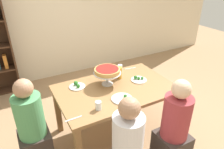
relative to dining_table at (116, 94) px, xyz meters
name	(u,v)px	position (x,y,z in m)	size (l,w,h in m)	color
ground_plane	(115,132)	(0.00, 0.00, -0.65)	(12.00, 12.00, 0.00)	#9E7A56
rear_partition	(61,8)	(0.00, 2.20, 0.75)	(8.00, 0.12, 2.80)	beige
dining_table	(116,94)	(0.00, 0.00, 0.00)	(1.49, 0.95, 0.74)	olive
diner_head_west	(33,131)	(-1.07, -0.01, -0.16)	(0.34, 0.34, 1.15)	#382D28
diner_near_right	(174,132)	(0.31, -0.77, -0.16)	(0.34, 0.34, 1.15)	#382D28
deep_dish_pizza_stand	(107,71)	(-0.05, 0.14, 0.28)	(0.36, 0.36, 0.23)	silver
salad_plate_near_diner	(139,79)	(0.37, 0.03, 0.11)	(0.21, 0.21, 0.07)	white
salad_plate_far_diner	(77,86)	(-0.43, 0.26, 0.11)	(0.21, 0.21, 0.07)	white
salad_plate_spare	(122,99)	(-0.06, -0.26, 0.10)	(0.25, 0.25, 0.06)	white
beer_glass_amber_tall	(120,73)	(0.18, 0.21, 0.18)	(0.06, 0.06, 0.17)	gold
water_glass_clear_near	(98,105)	(-0.38, -0.30, 0.14)	(0.07, 0.07, 0.10)	white
water_glass_clear_far	(120,68)	(0.28, 0.37, 0.15)	(0.07, 0.07, 0.11)	white
cutlery_fork_near	(130,68)	(0.47, 0.39, 0.09)	(0.18, 0.02, 0.01)	silver
cutlery_knife_near	(74,119)	(-0.68, -0.33, 0.09)	(0.18, 0.02, 0.01)	silver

